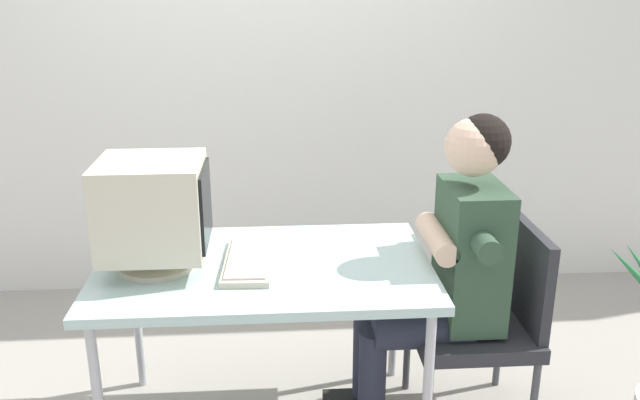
{
  "coord_description": "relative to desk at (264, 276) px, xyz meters",
  "views": [
    {
      "loc": [
        0.05,
        -2.32,
        1.77
      ],
      "look_at": [
        0.21,
        0.0,
        0.98
      ],
      "focal_mm": 37.3,
      "sensor_mm": 36.0,
      "label": 1
    }
  ],
  "objects": [
    {
      "name": "crt_monitor",
      "position": [
        -0.39,
        -0.01,
        0.29
      ],
      "size": [
        0.38,
        0.35,
        0.42
      ],
      "color": "beige",
      "rests_on": "desk"
    },
    {
      "name": "office_chair",
      "position": [
        0.89,
        0.01,
        -0.21
      ],
      "size": [
        0.47,
        0.47,
        0.84
      ],
      "color": "#4C4C51",
      "rests_on": "ground_plane"
    },
    {
      "name": "desk",
      "position": [
        0.0,
        0.0,
        0.0
      ],
      "size": [
        1.26,
        0.79,
        0.73
      ],
      "color": "#B7B7BC",
      "rests_on": "ground_plane"
    },
    {
      "name": "keyboard",
      "position": [
        -0.06,
        -0.0,
        0.07
      ],
      "size": [
        0.19,
        0.43,
        0.03
      ],
      "color": "beige",
      "rests_on": "desk"
    },
    {
      "name": "wall_back",
      "position": [
        0.3,
        1.4,
        0.82
      ],
      "size": [
        8.0,
        0.1,
        3.0
      ],
      "primitive_type": "cube",
      "color": "silver",
      "rests_on": "ground_plane"
    },
    {
      "name": "person_seated",
      "position": [
        0.71,
        0.01,
        0.03
      ],
      "size": [
        0.68,
        0.55,
        1.29
      ],
      "color": "#334C38",
      "rests_on": "ground_plane"
    }
  ]
}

